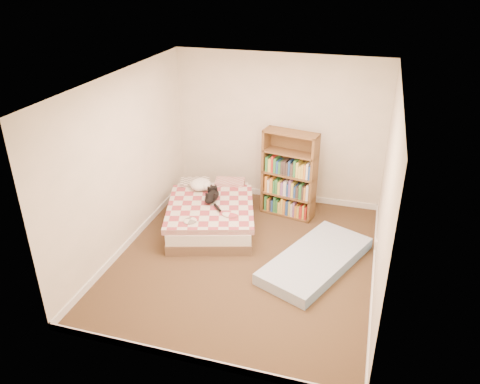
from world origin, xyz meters
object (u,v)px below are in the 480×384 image
(black_cat, at_px, (213,196))
(white_dog, at_px, (201,185))
(bed, at_px, (212,212))
(bookshelf, at_px, (289,184))
(floor_mattress, at_px, (316,260))

(black_cat, distance_m, white_dog, 0.42)
(bed, relative_size, white_dog, 4.65)
(bookshelf, xyz_separation_m, floor_mattress, (0.66, -1.34, -0.45))
(bookshelf, xyz_separation_m, black_cat, (-1.07, -0.66, -0.04))
(bed, height_order, white_dog, white_dog)
(floor_mattress, bearing_deg, white_dog, 178.23)
(bookshelf, bearing_deg, white_dog, -153.57)
(bed, bearing_deg, floor_mattress, -37.32)
(bookshelf, height_order, black_cat, bookshelf)
(black_cat, bearing_deg, bed, -126.80)
(bookshelf, distance_m, white_dog, 1.43)
(bed, bearing_deg, white_dog, 115.86)
(bed, relative_size, floor_mattress, 1.14)
(white_dog, bearing_deg, floor_mattress, -44.58)
(bed, xyz_separation_m, floor_mattress, (1.74, -0.65, -0.13))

